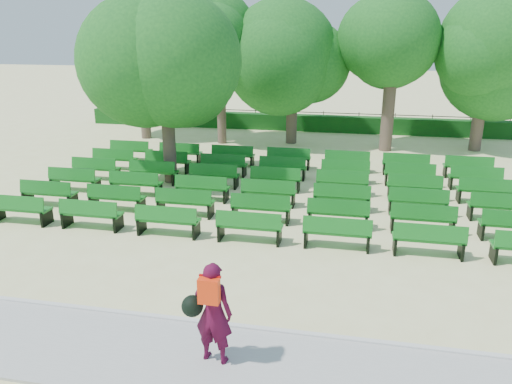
% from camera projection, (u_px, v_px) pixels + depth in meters
% --- Properties ---
extents(ground, '(120.00, 120.00, 0.00)m').
position_uv_depth(ground, '(257.00, 215.00, 15.77)').
color(ground, beige).
extents(paving, '(30.00, 2.20, 0.06)m').
position_uv_depth(paving, '(176.00, 358.00, 8.87)').
color(paving, '#B1B0AC').
rests_on(paving, ground).
extents(curb, '(30.00, 0.12, 0.10)m').
position_uv_depth(curb, '(196.00, 322.00, 9.93)').
color(curb, silver).
rests_on(curb, ground).
extents(hedge, '(26.00, 0.70, 0.90)m').
position_uv_depth(hedge, '(305.00, 123.00, 28.66)').
color(hedge, '#134B16').
rests_on(hedge, ground).
extents(fence, '(26.00, 0.10, 1.02)m').
position_uv_depth(fence, '(306.00, 129.00, 29.17)').
color(fence, black).
rests_on(fence, ground).
extents(tree_line, '(21.80, 6.80, 7.04)m').
position_uv_depth(tree_line, '(296.00, 146.00, 25.07)').
color(tree_line, '#1C671F').
rests_on(tree_line, ground).
extents(bench_array, '(1.82, 0.61, 1.14)m').
position_uv_depth(bench_array, '(273.00, 194.00, 17.42)').
color(bench_array, '#136F1D').
rests_on(bench_array, ground).
extents(tree_among, '(4.64, 4.64, 6.19)m').
position_uv_depth(tree_among, '(165.00, 73.00, 17.96)').
color(tree_among, brown).
rests_on(tree_among, ground).
extents(person, '(0.91, 0.57, 1.88)m').
position_uv_depth(person, '(212.00, 311.00, 8.49)').
color(person, '#460A26').
rests_on(person, ground).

